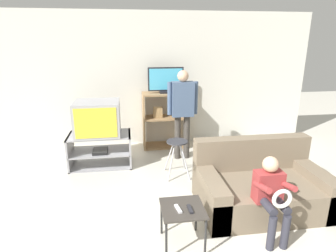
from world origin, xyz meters
TOP-DOWN VIEW (x-y plane):
  - wall_back at (0.00, 3.99)m, footprint 6.40×0.06m
  - tv_stand at (-1.02, 2.97)m, footprint 1.03×0.56m
  - television_main at (-1.03, 2.98)m, footprint 0.72×0.61m
  - media_shelf at (0.20, 3.71)m, footprint 0.90×0.42m
  - television_flat at (0.21, 3.70)m, footprint 0.68×0.20m
  - folding_stool at (0.21, 2.42)m, footprint 0.37×0.43m
  - snack_table at (-0.01, 0.85)m, footprint 0.44×0.44m
  - remote_control_black at (0.06, 0.80)m, footprint 0.04×0.15m
  - remote_control_white at (-0.06, 0.82)m, footprint 0.06×0.15m
  - couch at (1.12, 1.42)m, footprint 1.58×0.97m
  - person_standing_adult at (0.42, 3.08)m, footprint 0.53×0.20m
  - person_seated_child at (0.95, 0.86)m, footprint 0.33×0.43m

SIDE VIEW (x-z plane):
  - couch at x=1.12m, z-range -0.15..0.68m
  - tv_stand at x=-1.02m, z-range 0.00..0.55m
  - snack_table at x=-0.01m, z-range 0.16..0.60m
  - remote_control_black at x=0.06m, z-range 0.44..0.46m
  - remote_control_white at x=-0.06m, z-range 0.44..0.46m
  - folding_stool at x=0.21m, z-range 0.18..0.76m
  - person_seated_child at x=0.95m, z-range 0.08..0.98m
  - media_shelf at x=0.20m, z-range 0.01..1.11m
  - television_main at x=-1.03m, z-range 0.56..1.12m
  - person_standing_adult at x=0.42m, z-range 0.17..1.75m
  - wall_back at x=0.00m, z-range 0.00..2.60m
  - television_flat at x=0.21m, z-range 1.08..1.57m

